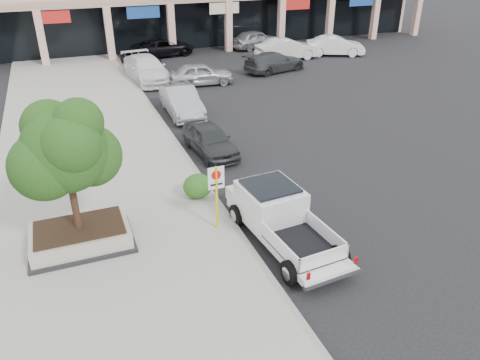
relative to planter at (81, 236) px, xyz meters
name	(u,v)px	position (x,y,z in m)	size (l,w,h in m)	color
ground	(283,229)	(6.50, -1.34, -0.48)	(120.00, 120.00, 0.00)	black
sidewalk	(98,179)	(1.00, 4.66, -0.40)	(8.00, 52.00, 0.15)	gray
curb	(191,164)	(4.95, 4.66, -0.40)	(0.20, 52.00, 0.15)	gray
planter	(81,236)	(0.00, 0.00, 0.00)	(3.20, 2.20, 0.68)	black
planter_tree	(69,149)	(0.13, 0.15, 2.94)	(2.90, 2.55, 4.00)	black
no_parking_sign	(216,189)	(4.35, -0.68, 1.16)	(0.55, 0.09, 2.30)	yellow
hedge	(198,186)	(4.36, 1.59, 0.14)	(1.10, 0.99, 0.94)	#1F4C15
pickup_truck	(285,221)	(6.15, -2.11, 0.37)	(2.00, 5.39, 1.70)	silver
curb_car_a	(210,140)	(6.17, 5.59, 0.19)	(1.58, 3.92, 1.34)	#292C2E
curb_car_b	(181,101)	(6.35, 11.23, 0.29)	(1.63, 4.66, 1.54)	#979A9F
curb_car_c	(147,69)	(5.95, 18.82, 0.35)	(2.32, 5.70, 1.65)	white
curb_car_d	(141,59)	(6.21, 22.37, 0.23)	(2.34, 5.08, 1.41)	black
lot_car_a	(201,74)	(9.12, 16.55, 0.26)	(1.74, 4.34, 1.48)	#A6A9AE
lot_car_b	(287,49)	(17.81, 21.01, 0.36)	(1.78, 5.09, 1.68)	silver
lot_car_c	(275,62)	(15.25, 17.90, 0.23)	(1.99, 4.89, 1.42)	#313537
lot_car_d	(163,47)	(8.76, 25.86, 0.24)	(2.36, 5.12, 1.42)	black
lot_car_e	(256,39)	(17.11, 25.87, 0.33)	(1.89, 4.70, 1.60)	#919498
lot_car_f	(335,46)	(22.24, 20.88, 0.31)	(1.66, 4.77, 1.57)	white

